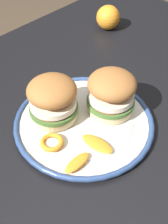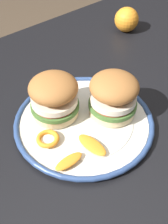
% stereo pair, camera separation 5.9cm
% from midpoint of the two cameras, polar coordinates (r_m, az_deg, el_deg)
% --- Properties ---
extents(dining_table, '(1.36, 0.99, 0.72)m').
position_cam_midpoint_polar(dining_table, '(0.72, 0.98, -6.54)').
color(dining_table, black).
rests_on(dining_table, ground).
extents(dinner_plate, '(0.32, 0.32, 0.02)m').
position_cam_midpoint_polar(dinner_plate, '(0.64, -2.65, -2.07)').
color(dinner_plate, silver).
rests_on(dinner_plate, dining_table).
extents(sandwich_half_left, '(0.15, 0.15, 0.10)m').
position_cam_midpoint_polar(sandwich_half_left, '(0.61, -9.13, 2.56)').
color(sandwich_half_left, beige).
rests_on(sandwich_half_left, dinner_plate).
extents(sandwich_half_right, '(0.15, 0.15, 0.10)m').
position_cam_midpoint_polar(sandwich_half_right, '(0.62, 2.73, 4.00)').
color(sandwich_half_right, beige).
rests_on(sandwich_half_right, dinner_plate).
extents(orange_peel_curled, '(0.07, 0.07, 0.01)m').
position_cam_midpoint_polar(orange_peel_curled, '(0.59, -9.45, -6.25)').
color(orange_peel_curled, orange).
rests_on(orange_peel_curled, dinner_plate).
extents(orange_peel_strip_long, '(0.04, 0.07, 0.01)m').
position_cam_midpoint_polar(orange_peel_strip_long, '(0.58, -0.25, -6.60)').
color(orange_peel_strip_long, orange).
rests_on(orange_peel_strip_long, dinner_plate).
extents(orange_peel_strip_short, '(0.06, 0.02, 0.01)m').
position_cam_midpoint_polar(orange_peel_strip_short, '(0.55, -4.52, -10.36)').
color(orange_peel_strip_short, orange).
rests_on(orange_peel_strip_short, dinner_plate).
extents(whole_orange, '(0.08, 0.08, 0.08)m').
position_cam_midpoint_polar(whole_orange, '(0.99, 3.13, 18.58)').
color(whole_orange, orange).
rests_on(whole_orange, dining_table).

